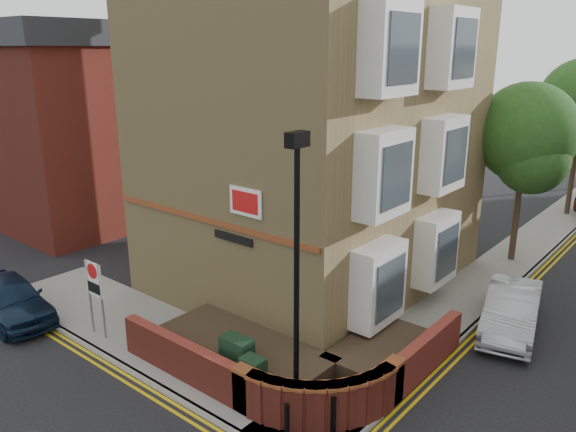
{
  "coord_description": "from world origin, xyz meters",
  "views": [
    {
      "loc": [
        8.23,
        -7.13,
        7.96
      ],
      "look_at": [
        -0.94,
        4.0,
        3.61
      ],
      "focal_mm": 35.0,
      "sensor_mm": 36.0,
      "label": 1
    }
  ],
  "objects_px": {
    "utility_cabinet_large": "(237,360)",
    "navy_hatchback": "(11,299)",
    "silver_car_near": "(512,310)",
    "lamppost": "(297,281)",
    "zone_sign": "(94,285)"
  },
  "relations": [
    {
      "from": "zone_sign",
      "to": "navy_hatchback",
      "type": "xyz_separation_m",
      "value": [
        -3.1,
        -1.0,
        -0.98
      ]
    },
    {
      "from": "lamppost",
      "to": "zone_sign",
      "type": "xyz_separation_m",
      "value": [
        -6.6,
        -0.7,
        -1.7
      ]
    },
    {
      "from": "navy_hatchback",
      "to": "silver_car_near",
      "type": "height_order",
      "value": "silver_car_near"
    },
    {
      "from": "zone_sign",
      "to": "lamppost",
      "type": "bearing_deg",
      "value": 6.07
    },
    {
      "from": "utility_cabinet_large",
      "to": "silver_car_near",
      "type": "height_order",
      "value": "silver_car_near"
    },
    {
      "from": "zone_sign",
      "to": "navy_hatchback",
      "type": "height_order",
      "value": "zone_sign"
    },
    {
      "from": "utility_cabinet_large",
      "to": "navy_hatchback",
      "type": "bearing_deg",
      "value": -167.01
    },
    {
      "from": "utility_cabinet_large",
      "to": "zone_sign",
      "type": "xyz_separation_m",
      "value": [
        -4.7,
        -0.8,
        0.92
      ]
    },
    {
      "from": "zone_sign",
      "to": "navy_hatchback",
      "type": "bearing_deg",
      "value": -162.17
    },
    {
      "from": "lamppost",
      "to": "navy_hatchback",
      "type": "bearing_deg",
      "value": -170.06
    },
    {
      "from": "lamppost",
      "to": "utility_cabinet_large",
      "type": "height_order",
      "value": "lamppost"
    },
    {
      "from": "lamppost",
      "to": "zone_sign",
      "type": "relative_size",
      "value": 2.86
    },
    {
      "from": "lamppost",
      "to": "navy_hatchback",
      "type": "height_order",
      "value": "lamppost"
    },
    {
      "from": "lamppost",
      "to": "utility_cabinet_large",
      "type": "distance_m",
      "value": 3.24
    },
    {
      "from": "utility_cabinet_large",
      "to": "navy_hatchback",
      "type": "height_order",
      "value": "navy_hatchback"
    }
  ]
}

